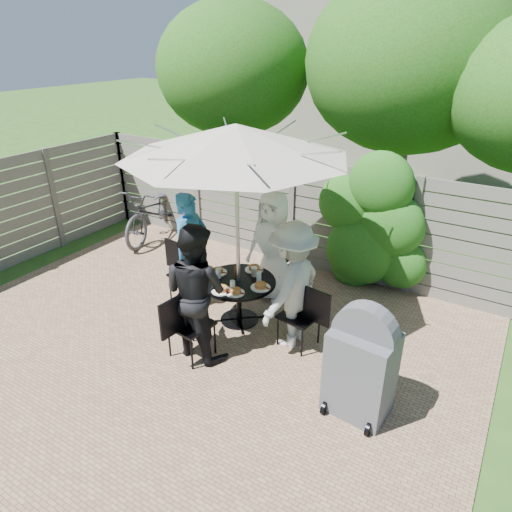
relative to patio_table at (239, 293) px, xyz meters
The scene contains 23 objects.
backyard_envelope 9.57m from the patio_table, 91.07° to the left, with size 60.00×60.00×5.00m.
patio_table is the anchor object (origin of this frame).
umbrella 2.05m from the patio_table, 108.43° to the right, with size 2.96×2.96×2.70m.
chair_back 0.98m from the patio_table, 86.11° to the left, with size 0.46×0.64×0.85m.
person_back 0.91m from the patio_table, 86.18° to the left, with size 0.81×0.53×1.66m, color white.
chair_left 0.98m from the patio_table, behind, with size 0.68×0.49×0.91m.
person_left 0.92m from the patio_table, behind, with size 0.62×0.41×1.71m, color #226093.
chair_front 0.98m from the patio_table, 93.87° to the right, with size 0.51×0.71×0.95m.
person_front 0.93m from the patio_table, 93.82° to the right, with size 0.84×0.65×1.73m, color black.
chair_right 0.98m from the patio_table, ahead, with size 0.68×0.49×0.90m.
person_right 0.91m from the patio_table, ahead, with size 1.08×0.62×1.67m, color #B6B7B2.
plate_back 0.42m from the patio_table, 86.18° to the left, with size 0.26×0.26×0.06m.
plate_left 0.42m from the patio_table, behind, with size 0.26×0.26×0.06m.
plate_front 0.42m from the patio_table, 93.82° to the right, with size 0.26×0.26×0.06m.
plate_right 0.42m from the patio_table, ahead, with size 0.26×0.26×0.06m.
plate_extra 0.41m from the patio_table, 62.86° to the right, with size 0.24×0.24×0.06m.
glass_left 0.39m from the patio_table, 161.82° to the right, with size 0.07×0.07×0.14m, color silver.
glass_front 0.39m from the patio_table, 71.82° to the right, with size 0.07×0.07×0.14m, color silver.
glass_right 0.39m from the patio_table, 18.18° to the left, with size 0.07×0.07×0.14m, color silver.
syrup_jug 0.29m from the patio_table, 136.38° to the left, with size 0.09×0.09×0.16m, color #59280C.
coffee_cup 0.35m from the patio_table, 61.74° to the left, with size 0.08×0.08×0.12m, color #C6B293.
bicycle 3.44m from the patio_table, 151.78° to the left, with size 0.70×2.02×1.06m, color #333338.
bbq_grill 2.13m from the patio_table, 20.72° to the right, with size 0.67×0.54×1.31m.
Camera 1 is at (3.27, -3.47, 3.61)m, focal length 32.00 mm.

